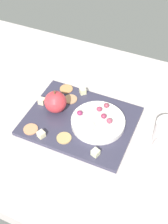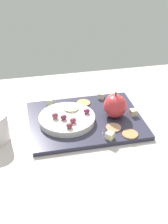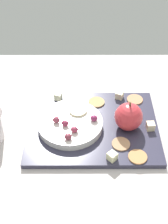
# 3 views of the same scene
# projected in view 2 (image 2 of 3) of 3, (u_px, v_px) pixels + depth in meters

# --- Properties ---
(table) EXTENTS (1.33, 0.83, 0.05)m
(table) POSITION_uv_depth(u_px,v_px,m) (102.00, 133.00, 0.98)
(table) COLOR #BEB3B0
(table) RESTS_ON ground
(platter) EXTENTS (0.36, 0.28, 0.01)m
(platter) POSITION_uv_depth(u_px,v_px,m) (85.00, 120.00, 0.99)
(platter) COLOR #323044
(platter) RESTS_ON table
(serving_dish) EXTENTS (0.18, 0.18, 0.02)m
(serving_dish) POSITION_uv_depth(u_px,v_px,m) (67.00, 119.00, 0.96)
(serving_dish) COLOR silver
(serving_dish) RESTS_ON platter
(apple_whole) EXTENTS (0.08, 0.08, 0.08)m
(apple_whole) POSITION_uv_depth(u_px,v_px,m) (115.00, 106.00, 0.97)
(apple_whole) COLOR #C6323A
(apple_whole) RESTS_ON platter
(apple_stem) EXTENTS (0.01, 0.00, 0.01)m
(apple_stem) POSITION_uv_depth(u_px,v_px,m) (116.00, 94.00, 0.95)
(apple_stem) COLOR brown
(apple_stem) RESTS_ON apple_whole
(cheese_cube_0) EXTENTS (0.03, 0.03, 0.02)m
(cheese_cube_0) POSITION_uv_depth(u_px,v_px,m) (101.00, 96.00, 1.09)
(cheese_cube_0) COLOR beige
(cheese_cube_0) RESTS_ON platter
(cheese_cube_1) EXTENTS (0.02, 0.02, 0.02)m
(cheese_cube_1) POSITION_uv_depth(u_px,v_px,m) (133.00, 112.00, 0.99)
(cheese_cube_1) COLOR beige
(cheese_cube_1) RESTS_ON platter
(cheese_cube_2) EXTENTS (0.03, 0.03, 0.02)m
(cheese_cube_2) POSITION_uv_depth(u_px,v_px,m) (50.00, 102.00, 1.05)
(cheese_cube_2) COLOR beige
(cheese_cube_2) RESTS_ON platter
(cheese_cube_3) EXTENTS (0.03, 0.03, 0.02)m
(cheese_cube_3) POSITION_uv_depth(u_px,v_px,m) (111.00, 135.00, 0.89)
(cheese_cube_3) COLOR beige
(cheese_cube_3) RESTS_ON platter
(cracker_0) EXTENTS (0.05, 0.05, 0.00)m
(cracker_0) POSITION_uv_depth(u_px,v_px,m) (130.00, 134.00, 0.91)
(cracker_0) COLOR tan
(cracker_0) RESTS_ON platter
(cracker_1) EXTENTS (0.05, 0.05, 0.00)m
(cracker_1) POSITION_uv_depth(u_px,v_px,m) (114.00, 128.00, 0.93)
(cracker_1) COLOR tan
(cracker_1) RESTS_ON platter
(cracker_2) EXTENTS (0.05, 0.05, 0.00)m
(cracker_2) POSITION_uv_depth(u_px,v_px,m) (83.00, 103.00, 1.06)
(cracker_2) COLOR tan
(cracker_2) RESTS_ON platter
(cracker_3) EXTENTS (0.05, 0.05, 0.00)m
(cracker_3) POSITION_uv_depth(u_px,v_px,m) (114.00, 98.00, 1.09)
(cracker_3) COLOR tan
(cracker_3) RESTS_ON platter
(grape_0) EXTENTS (0.02, 0.02, 0.02)m
(grape_0) POSITION_uv_depth(u_px,v_px,m) (55.00, 116.00, 0.94)
(grape_0) COLOR #913A4F
(grape_0) RESTS_ON serving_dish
(grape_1) EXTENTS (0.02, 0.02, 0.02)m
(grape_1) POSITION_uv_depth(u_px,v_px,m) (69.00, 126.00, 0.90)
(grape_1) COLOR brown
(grape_1) RESTS_ON serving_dish
(grape_2) EXTENTS (0.02, 0.02, 0.02)m
(grape_2) POSITION_uv_depth(u_px,v_px,m) (87.00, 111.00, 0.97)
(grape_2) COLOR #832650
(grape_2) RESTS_ON serving_dish
(grape_3) EXTENTS (0.02, 0.02, 0.02)m
(grape_3) POSITION_uv_depth(u_px,v_px,m) (73.00, 120.00, 0.92)
(grape_3) COLOR #933149
(grape_3) RESTS_ON serving_dish
(grape_4) EXTENTS (0.02, 0.02, 0.02)m
(grape_4) POSITION_uv_depth(u_px,v_px,m) (64.00, 117.00, 0.94)
(grape_4) COLOR #852B45
(grape_4) RESTS_ON serving_dish
(apple_slice_0) EXTENTS (0.05, 0.05, 0.01)m
(apple_slice_0) POSITION_uv_depth(u_px,v_px,m) (71.00, 108.00, 0.99)
(apple_slice_0) COLOR beige
(apple_slice_0) RESTS_ON serving_dish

